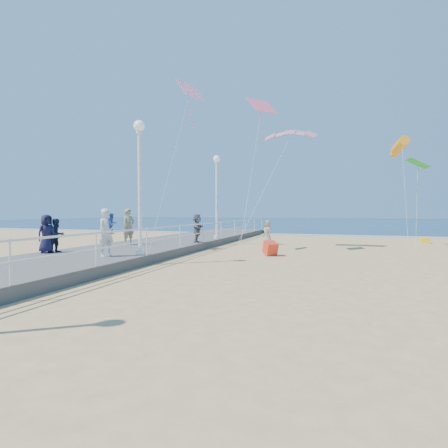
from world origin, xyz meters
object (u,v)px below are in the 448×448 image
(lamp_post_far, at_px, (217,188))
(spectator_4, at_px, (47,234))
(beach_chair_left, at_px, (425,240))
(toddler_held, at_px, (112,224))
(woman_holding_toddler, at_px, (106,233))
(lamp_post_mid, at_px, (140,173))
(spectator_7, at_px, (57,235))
(spectator_5, at_px, (197,228))
(box_kite, at_px, (270,250))
(beach_walker_c, at_px, (268,232))
(spectator_6, at_px, (129,227))

(lamp_post_far, relative_size, spectator_4, 3.31)
(beach_chair_left, bearing_deg, toddler_held, -132.37)
(woman_holding_toddler, distance_m, spectator_4, 3.13)
(lamp_post_mid, bearing_deg, spectator_7, -174.75)
(toddler_held, xyz_separation_m, spectator_5, (0.75, 6.60, -0.45))
(lamp_post_mid, bearing_deg, spectator_4, -170.83)
(lamp_post_mid, relative_size, lamp_post_far, 1.00)
(woman_holding_toddler, bearing_deg, spectator_7, 94.05)
(spectator_5, height_order, box_kite, spectator_5)
(lamp_post_mid, xyz_separation_m, toddler_held, (-0.80, -0.70, -2.01))
(toddler_held, height_order, box_kite, toddler_held)
(lamp_post_mid, relative_size, spectator_5, 3.30)
(spectator_5, height_order, beach_walker_c, spectator_5)
(spectator_6, distance_m, box_kite, 7.44)
(lamp_post_mid, relative_size, spectator_6, 2.83)
(lamp_post_far, bearing_deg, spectator_5, -90.92)
(spectator_6, bearing_deg, spectator_7, -173.92)
(toddler_held, height_order, spectator_4, toddler_held)
(beach_walker_c, bearing_deg, spectator_5, -76.25)
(beach_walker_c, height_order, box_kite, beach_walker_c)
(toddler_held, xyz_separation_m, beach_chair_left, (13.70, 15.02, -1.45))
(spectator_4, bearing_deg, lamp_post_mid, -67.65)
(spectator_7, bearing_deg, beach_walker_c, -26.44)
(lamp_post_mid, relative_size, toddler_held, 6.57)
(lamp_post_mid, distance_m, spectator_7, 4.61)
(spectator_6, height_order, beach_walker_c, spectator_6)
(woman_holding_toddler, bearing_deg, lamp_post_far, 8.33)
(woman_holding_toddler, height_order, spectator_5, woman_holding_toddler)
(spectator_4, xyz_separation_m, spectator_7, (0.24, 0.30, -0.09))
(lamp_post_far, bearing_deg, lamp_post_mid, -90.00)
(spectator_7, relative_size, box_kite, 2.39)
(spectator_6, distance_m, beach_walker_c, 8.84)
(woman_holding_toddler, relative_size, spectator_7, 1.28)
(beach_walker_c, xyz_separation_m, box_kite, (1.26, -5.51, -0.49))
(lamp_post_far, xyz_separation_m, beach_walker_c, (3.10, 1.03, -2.87))
(spectator_7, distance_m, beach_walker_c, 12.49)
(spectator_4, bearing_deg, spectator_6, -1.37)
(toddler_held, height_order, spectator_7, toddler_held)
(lamp_post_mid, bearing_deg, spectator_5, 90.49)
(lamp_post_mid, relative_size, spectator_7, 3.71)
(lamp_post_far, distance_m, spectator_4, 10.76)
(spectator_4, height_order, spectator_7, spectator_4)
(spectator_5, xyz_separation_m, box_kite, (4.41, -1.37, -0.91))
(toddler_held, bearing_deg, spectator_5, 7.36)
(spectator_6, xyz_separation_m, spectator_7, (-0.87, -3.97, -0.22))
(woman_holding_toddler, distance_m, toddler_held, 0.39)
(lamp_post_far, bearing_deg, spectator_4, -112.83)
(toddler_held, xyz_separation_m, spectator_6, (-2.16, 4.32, -0.31))
(lamp_post_far, xyz_separation_m, spectator_7, (-3.82, -9.35, -2.54))
(lamp_post_far, xyz_separation_m, spectator_6, (-2.96, -5.38, -2.32))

